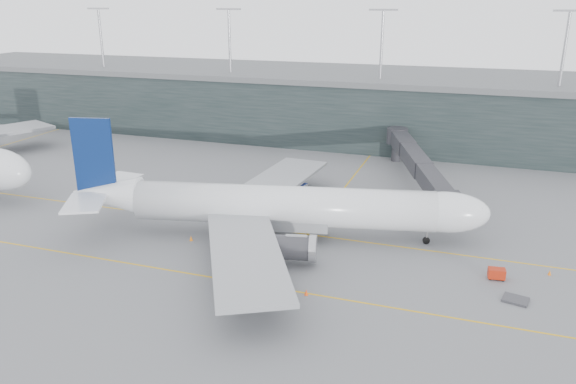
% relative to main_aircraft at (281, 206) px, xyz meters
% --- Properties ---
extents(ground, '(320.00, 320.00, 0.00)m').
position_rel_main_aircraft_xyz_m(ground, '(-1.76, 6.07, -4.50)').
color(ground, '#5C5C61').
rests_on(ground, ground).
extents(taxiline_a, '(160.00, 0.25, 0.02)m').
position_rel_main_aircraft_xyz_m(taxiline_a, '(-1.76, 2.07, -4.49)').
color(taxiline_a, gold).
rests_on(taxiline_a, ground).
extents(taxiline_b, '(160.00, 0.25, 0.02)m').
position_rel_main_aircraft_xyz_m(taxiline_b, '(-1.76, -13.93, -4.49)').
color(taxiline_b, gold).
rests_on(taxiline_b, ground).
extents(taxiline_lead_main, '(0.25, 60.00, 0.02)m').
position_rel_main_aircraft_xyz_m(taxiline_lead_main, '(3.24, 26.07, -4.49)').
color(taxiline_lead_main, gold).
rests_on(taxiline_lead_main, ground).
extents(terminal, '(240.00, 36.00, 29.00)m').
position_rel_main_aircraft_xyz_m(terminal, '(-1.77, 64.06, 3.12)').
color(terminal, black).
rests_on(terminal, ground).
extents(main_aircraft, '(56.75, 52.49, 16.02)m').
position_rel_main_aircraft_xyz_m(main_aircraft, '(0.00, 0.00, 0.00)').
color(main_aircraft, silver).
rests_on(main_aircraft, ground).
extents(jet_bridge, '(16.92, 44.85, 6.78)m').
position_rel_main_aircraft_xyz_m(jet_bridge, '(16.12, 29.22, 0.58)').
color(jet_bridge, '#28282D').
rests_on(jet_bridge, ground).
extents(gse_cart, '(2.05, 1.43, 1.31)m').
position_rel_main_aircraft_xyz_m(gse_cart, '(28.03, -3.43, -3.77)').
color(gse_cart, '#A8210C').
rests_on(gse_cart, ground).
extents(baggage_dolly, '(3.02, 2.62, 0.26)m').
position_rel_main_aircraft_xyz_m(baggage_dolly, '(29.99, -8.12, -4.34)').
color(baggage_dolly, '#343439').
rests_on(baggage_dolly, ground).
extents(uld_a, '(2.48, 2.20, 1.90)m').
position_rel_main_aircraft_xyz_m(uld_a, '(-6.73, 17.04, -3.50)').
color(uld_a, '#333338').
rests_on(uld_a, ground).
extents(uld_b, '(2.36, 2.15, 1.75)m').
position_rel_main_aircraft_xyz_m(uld_b, '(-2.92, 18.51, -3.58)').
color(uld_b, '#333338').
rests_on(uld_b, ground).
extents(uld_c, '(2.31, 1.86, 2.09)m').
position_rel_main_aircraft_xyz_m(uld_c, '(-2.86, 16.46, -3.40)').
color(uld_c, '#333338').
rests_on(uld_c, ground).
extents(cone_nose, '(0.40, 0.40, 0.63)m').
position_rel_main_aircraft_xyz_m(cone_nose, '(34.05, -0.30, -4.18)').
color(cone_nose, orange).
rests_on(cone_nose, ground).
extents(cone_wing_stbd, '(0.44, 0.44, 0.70)m').
position_rel_main_aircraft_xyz_m(cone_wing_stbd, '(8.14, -14.33, -4.15)').
color(cone_wing_stbd, '#FC470E').
rests_on(cone_wing_stbd, ground).
extents(cone_wing_port, '(0.43, 0.43, 0.69)m').
position_rel_main_aircraft_xyz_m(cone_wing_port, '(8.68, 18.56, -4.15)').
color(cone_wing_port, '#DA4F0C').
rests_on(cone_wing_port, ground).
extents(cone_tail, '(0.45, 0.45, 0.72)m').
position_rel_main_aircraft_xyz_m(cone_tail, '(-11.10, -5.15, -4.14)').
color(cone_tail, '#D3660B').
rests_on(cone_tail, ground).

